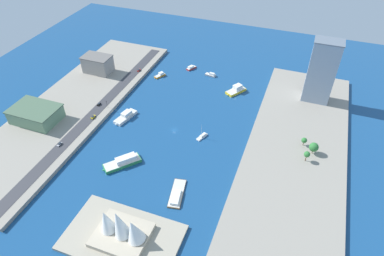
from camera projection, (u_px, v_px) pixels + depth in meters
ground_plane at (174, 130)px, 267.93m from camera, size 440.00×440.00×0.00m
quay_west at (295, 157)px, 242.20m from camera, size 70.00×240.00×3.00m
quay_east at (74, 105)px, 291.75m from camera, size 70.00×240.00×3.00m
peninsula_point at (122, 237)px, 193.14m from camera, size 65.63×39.75×2.00m
road_strip at (98, 109)px, 284.34m from camera, size 9.49×228.00×0.15m
tugboat_red at (191, 68)px, 340.94m from camera, size 8.29×11.42×3.34m
barge_flat_brown at (177, 195)px, 216.85m from camera, size 12.20×24.89×2.88m
ferry_white_commuter at (126, 116)px, 278.48m from camera, size 12.02×23.74×5.48m
ferry_yellow_fast at (236, 90)px, 308.17m from camera, size 16.94×20.28×6.68m
ferry_green_doubledeck at (123, 162)px, 237.77m from camera, size 23.70×25.30×5.97m
yacht_sleek_gray at (211, 75)px, 330.64m from camera, size 11.69×5.54×3.43m
sailboat_small_white at (202, 136)px, 260.74m from camera, size 6.65×11.16×12.24m
water_taxi_orange at (160, 75)px, 329.61m from camera, size 8.73×12.25×3.87m
tower_tall_glass at (322, 71)px, 278.55m from camera, size 22.78×15.38×54.29m
carpark_squat_concrete at (98, 64)px, 326.79m from camera, size 26.99×17.67×16.24m
terminal_long_green at (36, 114)px, 269.31m from camera, size 37.18×26.22×11.69m
suv_black at (99, 104)px, 288.12m from camera, size 1.93×4.34×1.66m
sedan_silver at (59, 144)px, 249.40m from camera, size 1.90×4.58×1.55m
pickup_red at (139, 70)px, 331.96m from camera, size 1.78×4.50×1.67m
taxi_yellow_cab at (93, 117)px, 274.56m from camera, size 2.16×4.85×1.61m
traffic_light_waterfront at (107, 103)px, 283.49m from camera, size 0.36×0.36×6.50m
opera_landmark at (121, 229)px, 187.56m from camera, size 30.53×25.52×21.59m
park_tree_cluster at (311, 147)px, 239.89m from camera, size 12.42×20.15×9.01m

